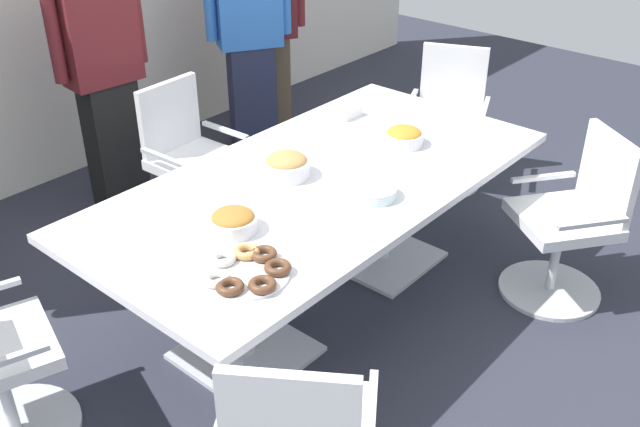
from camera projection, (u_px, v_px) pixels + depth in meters
ground_plane at (320, 303)px, 3.87m from camera, size 10.00×10.00×0.01m
conference_table at (320, 200)px, 3.55m from camera, size 2.40×1.20×0.75m
office_chair_0 at (192, 168)px, 4.34m from camera, size 0.57×0.57×0.91m
office_chair_3 at (570, 227)px, 3.75m from camera, size 0.76×0.76×0.91m
office_chair_4 at (447, 125)px, 4.90m from camera, size 0.71×0.71×0.91m
person_standing_1 at (103, 69)px, 4.33m from camera, size 0.61×0.26×1.77m
person_standing_2 at (250, 35)px, 5.06m from camera, size 0.57×0.41×1.70m
person_standing_3 at (265, 27)px, 5.30m from camera, size 0.56×0.42×1.67m
snack_bowl_pretzels at (233, 221)px, 3.05m from camera, size 0.21×0.21×0.10m
snack_bowl_chips_orange at (404, 136)px, 3.79m from camera, size 0.21×0.21×0.10m
snack_bowl_cookies at (287, 165)px, 3.47m from camera, size 0.23×0.23×0.12m
donut_platter at (246, 270)px, 2.78m from camera, size 0.35×0.35×0.04m
plate_stack at (374, 192)px, 3.31m from camera, size 0.22×0.22×0.05m
napkin_pile at (344, 111)px, 4.14m from camera, size 0.15×0.15×0.06m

